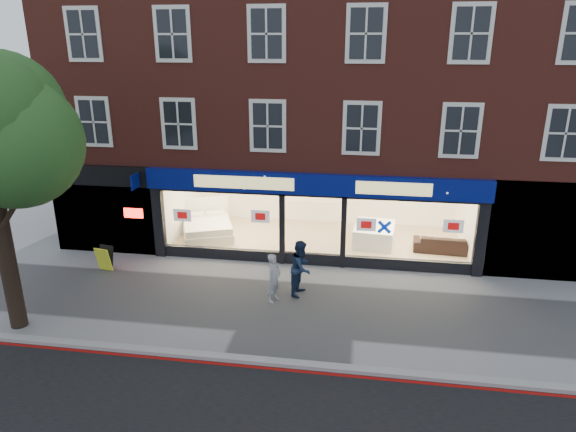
% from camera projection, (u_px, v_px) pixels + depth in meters
% --- Properties ---
extents(ground, '(120.00, 120.00, 0.00)m').
position_uv_depth(ground, '(301.00, 307.00, 15.06)').
color(ground, gray).
rests_on(ground, ground).
extents(kerb_line, '(60.00, 0.10, 0.01)m').
position_uv_depth(kerb_line, '(284.00, 370.00, 12.16)').
color(kerb_line, '#8C0A07').
rests_on(kerb_line, ground).
extents(kerb_stone, '(60.00, 0.25, 0.12)m').
position_uv_depth(kerb_stone, '(285.00, 363.00, 12.32)').
color(kerb_stone, gray).
rests_on(kerb_stone, ground).
extents(showroom_floor, '(11.00, 4.50, 0.10)m').
position_uv_depth(showroom_floor, '(318.00, 240.00, 19.95)').
color(showroom_floor, tan).
rests_on(showroom_floor, ground).
extents(building, '(19.00, 8.26, 10.30)m').
position_uv_depth(building, '(325.00, 61.00, 19.39)').
color(building, maroon).
rests_on(building, ground).
extents(display_bed, '(2.59, 2.81, 1.29)m').
position_uv_depth(display_bed, '(207.00, 227.00, 20.13)').
color(display_bed, white).
rests_on(display_bed, showroom_floor).
extents(bedside_table, '(0.52, 0.52, 0.55)m').
position_uv_depth(bedside_table, '(199.00, 218.00, 21.43)').
color(bedside_table, brown).
rests_on(bedside_table, showroom_floor).
extents(mattress_stack, '(1.62, 1.96, 0.72)m').
position_uv_depth(mattress_stack, '(374.00, 234.00, 19.41)').
color(mattress_stack, white).
rests_on(mattress_stack, showroom_floor).
extents(sofa, '(2.13, 0.94, 0.61)m').
position_uv_depth(sofa, '(443.00, 244.00, 18.67)').
color(sofa, black).
rests_on(sofa, showroom_floor).
extents(a_board, '(0.61, 0.46, 0.85)m').
position_uv_depth(a_board, '(105.00, 258.00, 17.36)').
color(a_board, yellow).
rests_on(a_board, ground).
extents(pedestrian_grey, '(0.56, 0.65, 1.50)m').
position_uv_depth(pedestrian_grey, '(274.00, 278.00, 15.18)').
color(pedestrian_grey, '#9A9CA2').
rests_on(pedestrian_grey, ground).
extents(pedestrian_blue, '(0.83, 0.97, 1.73)m').
position_uv_depth(pedestrian_blue, '(301.00, 268.00, 15.59)').
color(pedestrian_blue, '#172540').
rests_on(pedestrian_blue, ground).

